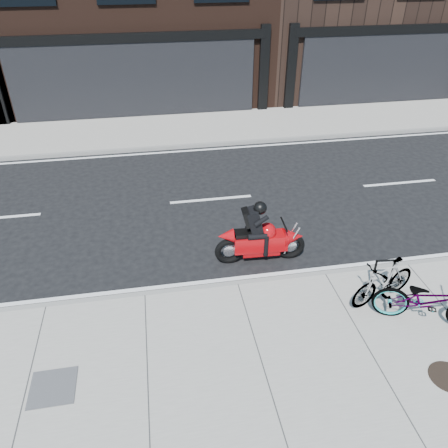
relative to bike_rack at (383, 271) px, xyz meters
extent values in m
plane|color=black|center=(-2.99, 2.60, -0.56)|extent=(120.00, 120.00, 0.00)
cube|color=gray|center=(-2.99, -2.40, -0.50)|extent=(60.00, 6.00, 0.13)
cube|color=gray|center=(-2.99, 10.35, -0.50)|extent=(60.00, 3.50, 0.13)
cylinder|color=black|center=(-0.19, 0.02, -0.08)|extent=(0.05, 0.05, 0.71)
cylinder|color=black|center=(0.19, -0.02, -0.08)|extent=(0.05, 0.05, 0.71)
cylinder|color=black|center=(0.00, 0.00, 0.28)|extent=(0.39, 0.09, 0.05)
imported|color=gray|center=(0.37, -1.08, 0.11)|extent=(2.18, 1.49, 1.08)
imported|color=gray|center=(-0.19, -0.36, 0.05)|extent=(1.67, 0.92, 0.97)
torus|color=black|center=(-1.54, 1.50, -0.23)|extent=(0.69, 0.17, 0.68)
torus|color=black|center=(-3.01, 1.56, -0.23)|extent=(0.69, 0.17, 0.68)
cube|color=#A3070C|center=(-2.29, 1.53, -0.02)|extent=(1.25, 0.44, 0.39)
cone|color=#A3070C|center=(-1.50, 1.50, 0.04)|extent=(0.48, 0.47, 0.45)
sphere|color=#A3070C|center=(-2.13, 1.52, 0.24)|extent=(0.41, 0.41, 0.41)
cube|color=black|center=(-2.60, 1.54, 0.22)|extent=(0.58, 0.31, 0.12)
cylinder|color=silver|center=(-2.85, 1.74, -0.25)|extent=(0.57, 0.12, 0.09)
cube|color=black|center=(-2.45, 1.54, 0.57)|extent=(0.42, 0.39, 0.61)
cube|color=black|center=(-2.62, 1.54, 0.66)|extent=(0.25, 0.32, 0.42)
sphere|color=black|center=(-2.33, 1.53, 0.88)|extent=(0.30, 0.30, 0.30)
cube|color=#494A4C|center=(-6.56, -1.43, -0.42)|extent=(0.75, 0.75, 0.02)
camera|label=1|loc=(-4.54, -6.46, 5.82)|focal=35.00mm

